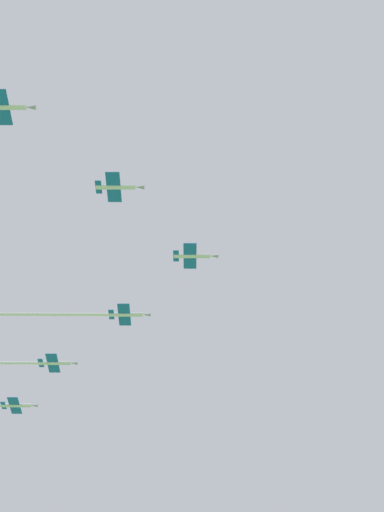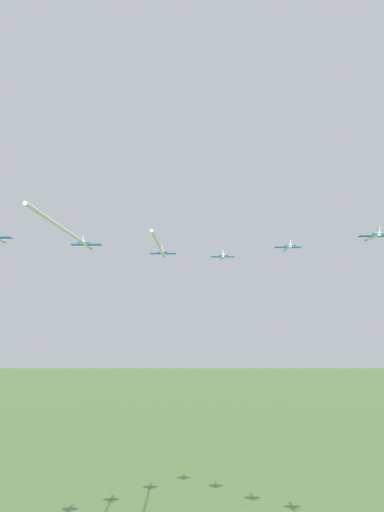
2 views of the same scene
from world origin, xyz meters
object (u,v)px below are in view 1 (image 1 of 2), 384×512
Objects in this scene: jet_starboard_inner at (117,187)px; jet_starboard_outer at (5,107)px; jet_lead at (193,256)px; jet_port_inner at (76,314)px.

jet_starboard_inner is 1.00× the size of jet_starboard_outer.
jet_lead is 1.00× the size of jet_starboard_inner.
jet_lead reaches higher than jet_port_inner.
jet_port_inner is at bearing -160.52° from jet_starboard_inner.
jet_lead is 0.24× the size of jet_port_inner.
jet_lead is 34.81m from jet_port_inner.
jet_starboard_inner is (29.32, -25.68, 1.86)m from jet_port_inner.
jet_starboard_inner reaches higher than jet_port_inner.
jet_starboard_inner reaches higher than jet_lead.
jet_starboard_inner is at bearing -42.03° from jet_lead.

